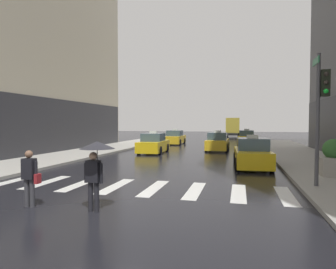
{
  "coord_description": "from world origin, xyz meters",
  "views": [
    {
      "loc": [
        3.87,
        -7.35,
        2.43
      ],
      "look_at": [
        0.08,
        8.0,
        1.82
      ],
      "focal_mm": 31.06,
      "sensor_mm": 36.0,
      "label": 1
    }
  ],
  "objects_px": {
    "box_truck": "(233,127)",
    "planter_near_corner": "(333,159)",
    "taxi_fifth": "(247,138)",
    "pedestrian_with_handbag": "(30,175)",
    "taxi_fourth": "(175,138)",
    "taxi_third": "(218,142)",
    "taxi_second": "(154,144)",
    "pedestrian_with_umbrella": "(96,157)",
    "traffic_light_pole": "(321,100)",
    "taxi_lead": "(252,154)"
  },
  "relations": [
    {
      "from": "box_truck",
      "to": "planter_near_corner",
      "type": "bearing_deg",
      "value": -82.27
    },
    {
      "from": "taxi_fifth",
      "to": "pedestrian_with_handbag",
      "type": "distance_m",
      "value": 28.9
    },
    {
      "from": "taxi_fourth",
      "to": "planter_near_corner",
      "type": "bearing_deg",
      "value": -59.3
    },
    {
      "from": "taxi_third",
      "to": "box_truck",
      "type": "distance_m",
      "value": 25.82
    },
    {
      "from": "pedestrian_with_handbag",
      "to": "planter_near_corner",
      "type": "bearing_deg",
      "value": 34.74
    },
    {
      "from": "taxi_second",
      "to": "pedestrian_with_umbrella",
      "type": "xyz_separation_m",
      "value": [
        3.09,
        -15.72,
        0.79
      ]
    },
    {
      "from": "pedestrian_with_umbrella",
      "to": "taxi_fourth",
      "type": "bearing_deg",
      "value": 97.79
    },
    {
      "from": "planter_near_corner",
      "to": "pedestrian_with_handbag",
      "type": "bearing_deg",
      "value": -145.26
    },
    {
      "from": "taxi_second",
      "to": "pedestrian_with_umbrella",
      "type": "height_order",
      "value": "pedestrian_with_umbrella"
    },
    {
      "from": "taxi_third",
      "to": "pedestrian_with_handbag",
      "type": "relative_size",
      "value": 2.76
    },
    {
      "from": "taxi_third",
      "to": "planter_near_corner",
      "type": "xyz_separation_m",
      "value": [
        5.91,
        -12.32,
        0.15
      ]
    },
    {
      "from": "pedestrian_with_umbrella",
      "to": "box_truck",
      "type": "bearing_deg",
      "value": 86.66
    },
    {
      "from": "pedestrian_with_handbag",
      "to": "box_truck",
      "type": "bearing_deg",
      "value": 84.01
    },
    {
      "from": "taxi_second",
      "to": "traffic_light_pole",
      "type": "bearing_deg",
      "value": -49.51
    },
    {
      "from": "taxi_lead",
      "to": "taxi_fourth",
      "type": "distance_m",
      "value": 18.27
    },
    {
      "from": "taxi_third",
      "to": "taxi_fifth",
      "type": "xyz_separation_m",
      "value": [
        2.72,
        8.94,
        0.0
      ]
    },
    {
      "from": "box_truck",
      "to": "pedestrian_with_handbag",
      "type": "bearing_deg",
      "value": -95.99
    },
    {
      "from": "box_truck",
      "to": "pedestrian_with_umbrella",
      "type": "xyz_separation_m",
      "value": [
        -2.63,
        -44.93,
        -0.34
      ]
    },
    {
      "from": "pedestrian_with_handbag",
      "to": "taxi_third",
      "type": "bearing_deg",
      "value": 78.27
    },
    {
      "from": "taxi_lead",
      "to": "taxi_fifth",
      "type": "distance_m",
      "value": 18.55
    },
    {
      "from": "traffic_light_pole",
      "to": "pedestrian_with_umbrella",
      "type": "xyz_separation_m",
      "value": [
        -6.64,
        -4.33,
        -1.74
      ]
    },
    {
      "from": "traffic_light_pole",
      "to": "taxi_lead",
      "type": "height_order",
      "value": "traffic_light_pole"
    },
    {
      "from": "taxi_fifth",
      "to": "taxi_second",
      "type": "bearing_deg",
      "value": -121.93
    },
    {
      "from": "planter_near_corner",
      "to": "taxi_fifth",
      "type": "bearing_deg",
      "value": 98.54
    },
    {
      "from": "taxi_lead",
      "to": "taxi_fourth",
      "type": "height_order",
      "value": "same"
    },
    {
      "from": "pedestrian_with_umbrella",
      "to": "pedestrian_with_handbag",
      "type": "height_order",
      "value": "pedestrian_with_umbrella"
    },
    {
      "from": "traffic_light_pole",
      "to": "taxi_third",
      "type": "relative_size",
      "value": 1.05
    },
    {
      "from": "pedestrian_with_umbrella",
      "to": "pedestrian_with_handbag",
      "type": "distance_m",
      "value": 2.17
    },
    {
      "from": "traffic_light_pole",
      "to": "pedestrian_with_umbrella",
      "type": "bearing_deg",
      "value": -146.92
    },
    {
      "from": "traffic_light_pole",
      "to": "pedestrian_with_handbag",
      "type": "relative_size",
      "value": 2.91
    },
    {
      "from": "traffic_light_pole",
      "to": "taxi_fifth",
      "type": "relative_size",
      "value": 1.04
    },
    {
      "from": "taxi_third",
      "to": "pedestrian_with_umbrella",
      "type": "xyz_separation_m",
      "value": [
        -1.89,
        -19.14,
        0.79
      ]
    },
    {
      "from": "taxi_third",
      "to": "pedestrian_with_handbag",
      "type": "distance_m",
      "value": 19.59
    },
    {
      "from": "taxi_second",
      "to": "taxi_lead",
      "type": "bearing_deg",
      "value": -39.28
    },
    {
      "from": "taxi_second",
      "to": "taxi_fourth",
      "type": "xyz_separation_m",
      "value": [
        -0.46,
        10.21,
        0.0
      ]
    },
    {
      "from": "traffic_light_pole",
      "to": "taxi_lead",
      "type": "bearing_deg",
      "value": 112.49
    },
    {
      "from": "traffic_light_pole",
      "to": "pedestrian_with_umbrella",
      "type": "distance_m",
      "value": 8.12
    },
    {
      "from": "taxi_third",
      "to": "box_truck",
      "type": "height_order",
      "value": "box_truck"
    },
    {
      "from": "pedestrian_with_umbrella",
      "to": "taxi_fifth",
      "type": "bearing_deg",
      "value": 80.67
    },
    {
      "from": "traffic_light_pole",
      "to": "pedestrian_with_handbag",
      "type": "height_order",
      "value": "traffic_light_pole"
    },
    {
      "from": "taxi_lead",
      "to": "taxi_fourth",
      "type": "xyz_separation_m",
      "value": [
        -8.04,
        16.41,
        0.0
      ]
    },
    {
      "from": "taxi_fifth",
      "to": "box_truck",
      "type": "height_order",
      "value": "box_truck"
    },
    {
      "from": "taxi_lead",
      "to": "taxi_fifth",
      "type": "relative_size",
      "value": 1.0
    },
    {
      "from": "taxi_lead",
      "to": "taxi_fourth",
      "type": "bearing_deg",
      "value": 116.09
    },
    {
      "from": "traffic_light_pole",
      "to": "planter_near_corner",
      "type": "distance_m",
      "value": 3.64
    },
    {
      "from": "taxi_fifth",
      "to": "box_truck",
      "type": "distance_m",
      "value": 17.0
    },
    {
      "from": "pedestrian_with_handbag",
      "to": "taxi_fifth",
      "type": "bearing_deg",
      "value": 76.59
    },
    {
      "from": "traffic_light_pole",
      "to": "box_truck",
      "type": "distance_m",
      "value": 40.82
    },
    {
      "from": "taxi_fifth",
      "to": "pedestrian_with_handbag",
      "type": "relative_size",
      "value": 2.8
    },
    {
      "from": "box_truck",
      "to": "planter_near_corner",
      "type": "height_order",
      "value": "box_truck"
    }
  ]
}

